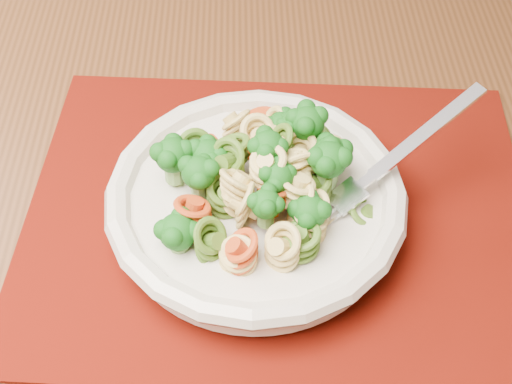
{
  "coord_description": "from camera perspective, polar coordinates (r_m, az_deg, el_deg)",
  "views": [
    {
      "loc": [
        0.54,
        -0.4,
        1.2
      ],
      "look_at": [
        0.53,
        -0.05,
        0.79
      ],
      "focal_mm": 50.0,
      "sensor_mm": 36.0,
      "label": 1
    }
  ],
  "objects": [
    {
      "name": "dining_table",
      "position": [
        0.75,
        4.53,
        1.98
      ],
      "size": [
        1.51,
        1.01,
        0.75
      ],
      "rotation": [
        0.0,
        0.0,
        0.04
      ],
      "color": "#563018",
      "rests_on": "ground"
    },
    {
      "name": "placemat",
      "position": [
        0.58,
        1.78,
        -1.67
      ],
      "size": [
        0.42,
        0.33,
        0.0
      ],
      "primitive_type": "cube",
      "rotation": [
        0.0,
        0.0,
        -0.03
      ],
      "color": "#510A03",
      "rests_on": "dining_table"
    },
    {
      "name": "pasta_bowl",
      "position": [
        0.55,
        0.0,
        -0.81
      ],
      "size": [
        0.23,
        0.23,
        0.04
      ],
      "color": "beige",
      "rests_on": "placemat"
    },
    {
      "name": "fork",
      "position": [
        0.54,
        7.3,
        -0.33
      ],
      "size": [
        0.16,
        0.13,
        0.08
      ],
      "primitive_type": null,
      "rotation": [
        0.0,
        -0.35,
        0.62
      ],
      "color": "silver",
      "rests_on": "pasta_bowl"
    },
    {
      "name": "pasta_broccoli_heap",
      "position": [
        0.54,
        0.0,
        0.41
      ],
      "size": [
        0.2,
        0.2,
        0.06
      ],
      "primitive_type": null,
      "color": "tan",
      "rests_on": "pasta_bowl"
    }
  ]
}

